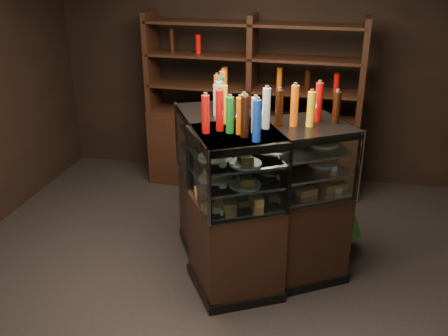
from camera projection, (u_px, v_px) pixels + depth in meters
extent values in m
plane|color=black|center=(221.00, 289.00, 4.16)|extent=(5.00, 5.00, 0.00)
cube|color=black|center=(265.00, 55.00, 5.82)|extent=(5.00, 0.02, 3.00)
cube|color=black|center=(268.00, 237.00, 4.16)|extent=(1.36, 1.16, 0.80)
cube|color=black|center=(267.00, 273.00, 4.30)|extent=(1.40, 1.19, 0.08)
cube|color=black|center=(272.00, 132.00, 3.80)|extent=(1.36, 1.16, 0.06)
cube|color=silver|center=(270.00, 193.00, 4.00)|extent=(1.29, 1.09, 0.02)
cube|color=silver|center=(271.00, 172.00, 3.93)|extent=(1.29, 1.09, 0.02)
cube|color=silver|center=(272.00, 152.00, 3.86)|extent=(1.29, 1.09, 0.02)
cube|color=white|center=(289.00, 178.00, 3.62)|extent=(1.04, 0.64, 0.56)
cylinder|color=silver|center=(360.00, 166.00, 3.82)|extent=(0.03, 0.03, 0.58)
cylinder|color=silver|center=(209.00, 189.00, 3.44)|extent=(0.03, 0.03, 0.58)
cube|color=black|center=(227.00, 227.00, 4.32)|extent=(1.10, 1.36, 0.80)
cube|color=black|center=(227.00, 262.00, 4.47)|extent=(1.13, 1.40, 0.08)
cube|color=black|center=(227.00, 124.00, 3.96)|extent=(1.10, 1.36, 0.06)
cube|color=silver|center=(227.00, 184.00, 4.16)|extent=(1.04, 1.30, 0.02)
cube|color=silver|center=(227.00, 163.00, 4.09)|extent=(1.04, 1.30, 0.02)
cube|color=silver|center=(227.00, 144.00, 4.02)|extent=(1.04, 1.30, 0.02)
cube|color=white|center=(190.00, 158.00, 3.98)|extent=(0.57, 1.09, 0.56)
cylinder|color=silver|center=(209.00, 189.00, 3.44)|extent=(0.03, 0.03, 0.58)
cylinder|color=silver|center=(177.00, 133.00, 4.52)|extent=(0.03, 0.03, 0.58)
cube|color=#B57241|center=(211.00, 200.00, 3.80)|extent=(0.20, 0.17, 0.06)
cube|color=#B57241|center=(242.00, 195.00, 3.88)|extent=(0.20, 0.17, 0.06)
cube|color=#B57241|center=(272.00, 190.00, 3.96)|extent=(0.20, 0.17, 0.06)
cube|color=#B57241|center=(300.00, 186.00, 4.04)|extent=(0.20, 0.17, 0.06)
cube|color=#B57241|center=(328.00, 181.00, 4.12)|extent=(0.20, 0.17, 0.06)
cylinder|color=white|center=(215.00, 178.00, 3.78)|extent=(0.24, 0.24, 0.02)
cube|color=#B57241|center=(215.00, 174.00, 3.76)|extent=(0.19, 0.16, 0.05)
cylinder|color=white|center=(271.00, 170.00, 3.92)|extent=(0.24, 0.24, 0.02)
cube|color=#B57241|center=(271.00, 166.00, 3.91)|extent=(0.19, 0.16, 0.05)
cylinder|color=white|center=(323.00, 162.00, 4.06)|extent=(0.24, 0.24, 0.02)
cube|color=#B57241|center=(323.00, 158.00, 4.05)|extent=(0.19, 0.16, 0.05)
cylinder|color=white|center=(215.00, 157.00, 3.71)|extent=(0.24, 0.24, 0.02)
cube|color=#B57241|center=(215.00, 153.00, 3.70)|extent=(0.19, 0.16, 0.05)
cylinder|color=white|center=(272.00, 150.00, 3.86)|extent=(0.24, 0.24, 0.02)
cube|color=#B57241|center=(272.00, 146.00, 3.84)|extent=(0.19, 0.16, 0.05)
cylinder|color=white|center=(324.00, 143.00, 4.00)|extent=(0.24, 0.24, 0.02)
cube|color=#B57241|center=(325.00, 139.00, 3.99)|extent=(0.19, 0.16, 0.05)
cube|color=#B57241|center=(209.00, 158.00, 4.60)|extent=(0.16, 0.20, 0.06)
cube|color=#B57241|center=(216.00, 169.00, 4.37)|extent=(0.16, 0.20, 0.06)
cube|color=#B57241|center=(224.00, 180.00, 4.14)|extent=(0.16, 0.20, 0.06)
cube|color=#B57241|center=(233.00, 193.00, 3.92)|extent=(0.16, 0.20, 0.06)
cube|color=#B57241|center=(242.00, 208.00, 3.69)|extent=(0.16, 0.20, 0.06)
cylinder|color=white|center=(213.00, 142.00, 4.49)|extent=(0.24, 0.24, 0.02)
cube|color=#B57241|center=(213.00, 139.00, 4.48)|extent=(0.15, 0.19, 0.05)
cylinder|color=white|center=(227.00, 161.00, 4.08)|extent=(0.24, 0.24, 0.02)
cube|color=#B57241|center=(227.00, 157.00, 4.07)|extent=(0.15, 0.19, 0.05)
cylinder|color=white|center=(245.00, 184.00, 3.67)|extent=(0.24, 0.24, 0.02)
cube|color=#B57241|center=(245.00, 180.00, 3.66)|extent=(0.15, 0.19, 0.05)
cylinder|color=white|center=(213.00, 125.00, 4.43)|extent=(0.24, 0.24, 0.02)
cube|color=#B57241|center=(213.00, 121.00, 4.41)|extent=(0.15, 0.19, 0.05)
cylinder|color=white|center=(227.00, 142.00, 4.02)|extent=(0.24, 0.24, 0.02)
cube|color=#B57241|center=(227.00, 138.00, 4.00)|extent=(0.15, 0.19, 0.05)
cylinder|color=white|center=(245.00, 163.00, 3.61)|extent=(0.24, 0.24, 0.02)
cube|color=#B57241|center=(245.00, 159.00, 3.59)|extent=(0.15, 0.19, 0.05)
cylinder|color=silver|center=(208.00, 117.00, 3.57)|extent=(0.06, 0.06, 0.28)
cylinder|color=silver|center=(208.00, 96.00, 3.51)|extent=(0.03, 0.03, 0.02)
cylinder|color=#0F38B2|center=(223.00, 115.00, 3.61)|extent=(0.06, 0.06, 0.28)
cylinder|color=silver|center=(223.00, 95.00, 3.55)|extent=(0.03, 0.03, 0.02)
cylinder|color=black|center=(238.00, 114.00, 3.64)|extent=(0.06, 0.06, 0.28)
cylinder|color=silver|center=(238.00, 94.00, 3.58)|extent=(0.03, 0.03, 0.02)
cylinder|color=#D8590A|center=(252.00, 112.00, 3.68)|extent=(0.06, 0.06, 0.28)
cylinder|color=silver|center=(253.00, 92.00, 3.62)|extent=(0.03, 0.03, 0.02)
cylinder|color=yellow|center=(266.00, 111.00, 3.71)|extent=(0.06, 0.06, 0.28)
cylinder|color=silver|center=(267.00, 91.00, 3.65)|extent=(0.03, 0.03, 0.02)
cylinder|color=#147223|center=(280.00, 109.00, 3.75)|extent=(0.06, 0.06, 0.28)
cylinder|color=silver|center=(281.00, 90.00, 3.69)|extent=(0.03, 0.03, 0.02)
cylinder|color=#B20C0A|center=(294.00, 108.00, 3.78)|extent=(0.06, 0.06, 0.28)
cylinder|color=silver|center=(295.00, 88.00, 3.72)|extent=(0.03, 0.03, 0.02)
cylinder|color=silver|center=(307.00, 106.00, 3.82)|extent=(0.06, 0.06, 0.28)
cylinder|color=silver|center=(308.00, 87.00, 3.76)|extent=(0.03, 0.03, 0.02)
cylinder|color=#0F38B2|center=(320.00, 105.00, 3.85)|extent=(0.06, 0.06, 0.28)
cylinder|color=silver|center=(322.00, 86.00, 3.79)|extent=(0.03, 0.03, 0.02)
cylinder|color=black|center=(333.00, 104.00, 3.89)|extent=(0.06, 0.06, 0.28)
cylinder|color=silver|center=(335.00, 85.00, 3.83)|extent=(0.03, 0.03, 0.02)
cylinder|color=silver|center=(211.00, 88.00, 4.35)|extent=(0.06, 0.06, 0.28)
cylinder|color=silver|center=(211.00, 71.00, 4.29)|extent=(0.03, 0.03, 0.02)
cylinder|color=#0F38B2|center=(215.00, 91.00, 4.25)|extent=(0.06, 0.06, 0.28)
cylinder|color=silver|center=(215.00, 74.00, 4.19)|extent=(0.03, 0.03, 0.02)
cylinder|color=black|center=(218.00, 95.00, 4.14)|extent=(0.06, 0.06, 0.28)
cylinder|color=silver|center=(218.00, 77.00, 4.09)|extent=(0.03, 0.03, 0.02)
cylinder|color=#D8590A|center=(222.00, 98.00, 4.04)|extent=(0.06, 0.06, 0.28)
cylinder|color=silver|center=(222.00, 80.00, 3.99)|extent=(0.03, 0.03, 0.02)
cylinder|color=yellow|center=(226.00, 102.00, 3.94)|extent=(0.06, 0.06, 0.28)
cylinder|color=silver|center=(226.00, 83.00, 3.88)|extent=(0.03, 0.03, 0.02)
cylinder|color=#147223|center=(230.00, 106.00, 3.84)|extent=(0.06, 0.06, 0.28)
cylinder|color=silver|center=(230.00, 86.00, 3.78)|extent=(0.03, 0.03, 0.02)
cylinder|color=#B20C0A|center=(234.00, 110.00, 3.74)|extent=(0.06, 0.06, 0.28)
cylinder|color=silver|center=(234.00, 90.00, 3.68)|extent=(0.03, 0.03, 0.02)
cylinder|color=silver|center=(238.00, 114.00, 3.64)|extent=(0.06, 0.06, 0.28)
cylinder|color=silver|center=(238.00, 94.00, 3.58)|extent=(0.03, 0.03, 0.02)
cylinder|color=#0F38B2|center=(243.00, 118.00, 3.54)|extent=(0.06, 0.06, 0.28)
cylinder|color=silver|center=(243.00, 98.00, 3.48)|extent=(0.03, 0.03, 0.02)
cylinder|color=black|center=(248.00, 123.00, 3.44)|extent=(0.06, 0.06, 0.28)
cylinder|color=silver|center=(248.00, 102.00, 3.38)|extent=(0.03, 0.03, 0.02)
cylinder|color=black|center=(337.00, 241.00, 4.66)|extent=(0.28, 0.28, 0.21)
cone|color=#185420|center=(341.00, 204.00, 4.51)|extent=(0.41, 0.41, 0.57)
cone|color=#185420|center=(343.00, 185.00, 4.44)|extent=(0.32, 0.32, 0.40)
cube|color=black|center=(250.00, 151.00, 5.85)|extent=(2.43, 0.51, 0.90)
cube|color=black|center=(151.00, 61.00, 5.72)|extent=(0.07, 0.38, 1.10)
cube|color=black|center=(252.00, 66.00, 5.45)|extent=(0.07, 0.38, 1.10)
cube|color=black|center=(363.00, 72.00, 5.19)|extent=(0.07, 0.38, 1.10)
cube|color=black|center=(252.00, 89.00, 5.55)|extent=(2.38, 0.47, 0.03)
cube|color=black|center=(252.00, 57.00, 5.41)|extent=(2.38, 0.47, 0.03)
cube|color=black|center=(253.00, 24.00, 5.28)|extent=(2.38, 0.47, 0.03)
cylinder|color=silver|center=(173.00, 73.00, 5.71)|extent=(0.06, 0.06, 0.22)
cylinder|color=#0F38B2|center=(199.00, 75.00, 5.64)|extent=(0.06, 0.06, 0.22)
cylinder|color=black|center=(225.00, 76.00, 5.57)|extent=(0.06, 0.06, 0.22)
cylinder|color=#D8590A|center=(252.00, 77.00, 5.50)|extent=(0.06, 0.06, 0.22)
cylinder|color=yellow|center=(279.00, 79.00, 5.44)|extent=(0.06, 0.06, 0.22)
cylinder|color=#147223|center=(308.00, 81.00, 5.37)|extent=(0.06, 0.06, 0.22)
cylinder|color=#B20C0A|center=(336.00, 82.00, 5.30)|extent=(0.06, 0.06, 0.22)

